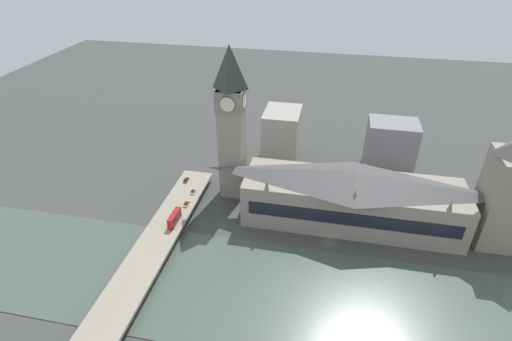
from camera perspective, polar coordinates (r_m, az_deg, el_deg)
name	(u,v)px	position (r m, az deg, el deg)	size (l,w,h in m)	color
ground_plane	(329,242)	(177.20, 10.41, -10.07)	(600.00, 600.00, 0.00)	#424442
river_water	(325,303)	(153.83, 9.82, -18.10)	(53.87, 360.00, 0.30)	#47564C
parliament_hall	(352,197)	(182.42, 13.56, -3.72)	(27.57, 95.71, 27.10)	gray
clock_tower	(232,121)	(185.32, -3.50, 7.04)	(12.67, 12.67, 74.43)	gray
road_bridge	(141,267)	(164.99, -16.12, -13.11)	(139.73, 15.32, 4.45)	gray
double_decker_bus_lead	(174,218)	(179.53, -11.59, -6.60)	(10.83, 2.50, 4.90)	red
car_northbound_lead	(186,180)	(207.49, -9.96, -1.31)	(4.39, 1.83, 1.30)	maroon
car_northbound_tail	(186,204)	(190.19, -9.92, -4.71)	(4.60, 1.83, 1.30)	gold
car_southbound_mid	(193,192)	(197.86, -8.97, -3.00)	(3.80, 1.87, 1.40)	silver
city_block_west	(390,147)	(226.22, 18.59, 3.17)	(18.91, 25.46, 29.29)	gray
city_block_center	(282,135)	(228.22, 3.69, 5.11)	(24.69, 19.79, 29.22)	#A39E93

